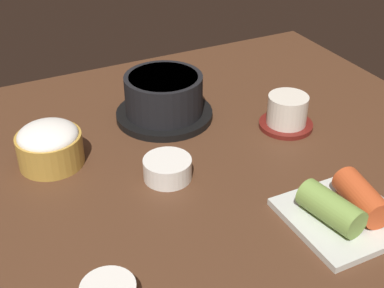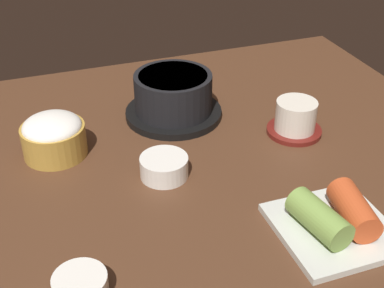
{
  "view_description": "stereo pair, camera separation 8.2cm",
  "coord_description": "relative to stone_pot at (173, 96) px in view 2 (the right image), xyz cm",
  "views": [
    {
      "loc": [
        -28.63,
        -63.92,
        49.24
      ],
      "look_at": [
        2.0,
        -2.0,
        5.0
      ],
      "focal_mm": 49.4,
      "sensor_mm": 36.0,
      "label": 1
    },
    {
      "loc": [
        -21.08,
        -67.11,
        49.24
      ],
      "look_at": [
        2.0,
        -2.0,
        5.0
      ],
      "focal_mm": 49.4,
      "sensor_mm": 36.0,
      "label": 2
    }
  ],
  "objects": [
    {
      "name": "rice_bowl",
      "position": [
        -21.63,
        -5.41,
        -0.51
      ],
      "size": [
        10.11,
        10.11,
        6.83
      ],
      "color": "#B78C38",
      "rests_on": "dining_table"
    },
    {
      "name": "side_bowl_near",
      "position": [
        -22.69,
        -36.24,
        -2.35
      ],
      "size": [
        6.29,
        6.29,
        3.02
      ],
      "color": "white",
      "rests_on": "dining_table"
    },
    {
      "name": "stone_pot",
      "position": [
        0.0,
        0.0,
        0.0
      ],
      "size": [
        17.29,
        17.29,
        8.13
      ],
      "color": "black",
      "rests_on": "dining_table"
    },
    {
      "name": "tea_cup_with_saucer",
      "position": [
        17.67,
        -12.87,
        -1.15
      ],
      "size": [
        9.39,
        9.39,
        5.95
      ],
      "color": "maroon",
      "rests_on": "dining_table"
    },
    {
      "name": "kimchi_plate",
      "position": [
        10.36,
        -36.39,
        -2.05
      ],
      "size": [
        14.74,
        14.74,
        5.03
      ],
      "color": "silver",
      "rests_on": "dining_table"
    },
    {
      "name": "banchan_cup_center",
      "position": [
        -6.95,
        -16.97,
        -2.24
      ],
      "size": [
        7.3,
        7.3,
        3.23
      ],
      "color": "white",
      "rests_on": "dining_table"
    },
    {
      "name": "dining_table",
      "position": [
        -3.59,
        -12.41,
        -4.98
      ],
      "size": [
        100.0,
        76.0,
        2.0
      ],
      "primitive_type": "cube",
      "color": "#4C2D1C",
      "rests_on": "ground"
    }
  ]
}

